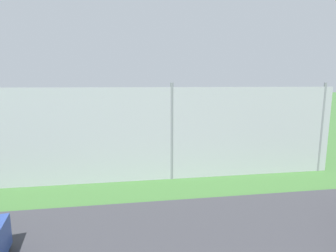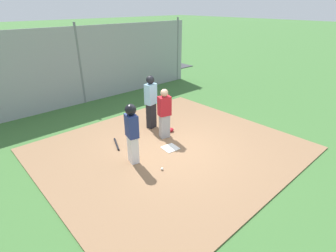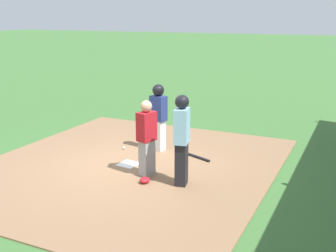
{
  "view_description": "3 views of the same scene",
  "coord_description": "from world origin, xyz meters",
  "px_view_note": "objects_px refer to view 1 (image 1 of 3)",
  "views": [
    {
      "loc": [
        -1.5,
        -14.4,
        3.35
      ],
      "look_at": [
        0.67,
        -0.45,
        1.03
      ],
      "focal_mm": 28.35,
      "sensor_mm": 36.0,
      "label": 1
    },
    {
      "loc": [
        4.7,
        5.07,
        4.02
      ],
      "look_at": [
        -0.18,
        -0.31,
        0.61
      ],
      "focal_mm": 28.09,
      "sensor_mm": 36.0,
      "label": 2
    },
    {
      "loc": [
        -7.72,
        -4.67,
        3.35
      ],
      "look_at": [
        0.06,
        -0.97,
        1.05
      ],
      "focal_mm": 44.4,
      "sensor_mm": 36.0,
      "label": 3
    }
  ],
  "objects_px": {
    "umpire": "(147,131)",
    "catcher_mask": "(142,146)",
    "home_plate": "(155,143)",
    "runner": "(177,125)",
    "baseball_bat": "(179,147)",
    "catcher": "(149,130)",
    "baseball": "(170,139)"
  },
  "relations": [
    {
      "from": "umpire",
      "to": "catcher_mask",
      "type": "height_order",
      "value": "umpire"
    },
    {
      "from": "home_plate",
      "to": "runner",
      "type": "relative_size",
      "value": 0.26
    },
    {
      "from": "runner",
      "to": "baseball_bat",
      "type": "distance_m",
      "value": 1.48
    },
    {
      "from": "baseball_bat",
      "to": "catcher",
      "type": "bearing_deg",
      "value": -89.43
    },
    {
      "from": "baseball",
      "to": "catcher",
      "type": "bearing_deg",
      "value": -133.61
    },
    {
      "from": "home_plate",
      "to": "umpire",
      "type": "xyz_separation_m",
      "value": [
        -0.53,
        -1.55,
        0.97
      ]
    },
    {
      "from": "umpire",
      "to": "home_plate",
      "type": "bearing_deg",
      "value": -30.51
    },
    {
      "from": "baseball",
      "to": "umpire",
      "type": "bearing_deg",
      "value": -123.18
    },
    {
      "from": "runner",
      "to": "catcher_mask",
      "type": "xyz_separation_m",
      "value": [
        -2.03,
        -0.7,
        -0.91
      ]
    },
    {
      "from": "catcher",
      "to": "catcher_mask",
      "type": "bearing_deg",
      "value": 127.22
    },
    {
      "from": "baseball_bat",
      "to": "baseball",
      "type": "height_order",
      "value": "baseball"
    },
    {
      "from": "catcher",
      "to": "baseball_bat",
      "type": "distance_m",
      "value": 1.78
    },
    {
      "from": "catcher_mask",
      "to": "umpire",
      "type": "bearing_deg",
      "value": -70.17
    },
    {
      "from": "home_plate",
      "to": "umpire",
      "type": "height_order",
      "value": "umpire"
    },
    {
      "from": "catcher",
      "to": "baseball",
      "type": "height_order",
      "value": "catcher"
    },
    {
      "from": "catcher",
      "to": "baseball_bat",
      "type": "bearing_deg",
      "value": -96.02
    },
    {
      "from": "catcher",
      "to": "umpire",
      "type": "height_order",
      "value": "umpire"
    },
    {
      "from": "umpire",
      "to": "catcher_mask",
      "type": "relative_size",
      "value": 7.7
    },
    {
      "from": "home_plate",
      "to": "runner",
      "type": "distance_m",
      "value": 1.58
    },
    {
      "from": "home_plate",
      "to": "catcher_mask",
      "type": "xyz_separation_m",
      "value": [
        -0.78,
        -0.84,
        0.05
      ]
    },
    {
      "from": "catcher",
      "to": "runner",
      "type": "bearing_deg",
      "value": -55.79
    },
    {
      "from": "umpire",
      "to": "baseball",
      "type": "height_order",
      "value": "umpire"
    },
    {
      "from": "home_plate",
      "to": "umpire",
      "type": "relative_size",
      "value": 0.24
    },
    {
      "from": "catcher",
      "to": "umpire",
      "type": "xyz_separation_m",
      "value": [
        -0.16,
        -0.87,
        0.14
      ]
    },
    {
      "from": "baseball",
      "to": "baseball_bat",
      "type": "bearing_deg",
      "value": -85.43
    },
    {
      "from": "umpire",
      "to": "baseball",
      "type": "relative_size",
      "value": 24.96
    },
    {
      "from": "home_plate",
      "to": "catcher_mask",
      "type": "distance_m",
      "value": 1.15
    },
    {
      "from": "home_plate",
      "to": "umpire",
      "type": "bearing_deg",
      "value": -108.85
    },
    {
      "from": "catcher",
      "to": "umpire",
      "type": "relative_size",
      "value": 0.88
    },
    {
      "from": "runner",
      "to": "catcher",
      "type": "bearing_deg",
      "value": 31.63
    },
    {
      "from": "umpire",
      "to": "runner",
      "type": "bearing_deg",
      "value": -63.29
    },
    {
      "from": "home_plate",
      "to": "umpire",
      "type": "distance_m",
      "value": 1.9
    }
  ]
}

